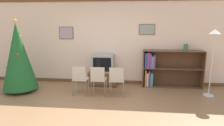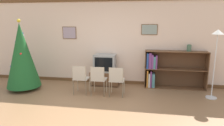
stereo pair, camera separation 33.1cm
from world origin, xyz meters
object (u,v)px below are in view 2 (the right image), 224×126
Objects in this scene: folding_chair_center at (98,79)px; standing_lamp at (217,46)px; vase at (189,48)px; folding_chair_left at (80,78)px; television at (105,63)px; bookshelf at (164,69)px; tv_console at (105,78)px; christmas_tree at (22,55)px; folding_chair_right at (117,80)px.

standing_lamp reaches higher than folding_chair_center.
vase is (2.50, 1.03, 0.76)m from folding_chair_center.
folding_chair_left is 3.63m from standing_lamp.
television reaches higher than folding_chair_center.
folding_chair_left is (-0.50, -0.93, -0.24)m from television.
folding_chair_center is 0.46× the size of standing_lamp.
television is 2.55m from vase.
bookshelf is at bearing 2.38° from television.
bookshelf is (1.83, 0.07, 0.34)m from tv_console.
vase reaches higher than folding_chair_center.
christmas_tree reaches higher than folding_chair_center.
folding_chair_left is at bearing -118.29° from tv_console.
standing_lamp is at bearing -11.99° from television.
christmas_tree is 4.88m from vase.
folding_chair_left is (1.80, -0.14, -0.55)m from christmas_tree.
vase is (0.67, 0.02, 0.67)m from bookshelf.
bookshelf is (2.33, 1.01, 0.09)m from folding_chair_left.
bookshelf is 1.00× the size of standing_lamp.
tv_console is at bearing 90.00° from folding_chair_center.
standing_lamp is (3.00, -0.64, 1.16)m from tv_console.
folding_chair_right reaches higher than tv_console.
television is (0.00, -0.00, 0.49)m from tv_console.
bookshelf is (1.83, 0.08, -0.15)m from television.
bookshelf reaches higher than folding_chair_left.
television is at bearing 61.64° from folding_chair_left.
christmas_tree reaches higher than bookshelf.
folding_chair_center is at bearing -3.52° from christmas_tree.
folding_chair_right is (2.80, -0.14, -0.55)m from christmas_tree.
tv_console is 1.34× the size of television.
television is 0.96m from folding_chair_center.
standing_lamp is at bearing 6.70° from folding_chair_right.
folding_chair_right is 2.37m from vase.
television is at bearing -90.00° from tv_console.
folding_chair_center is at bearing -174.41° from standing_lamp.
folding_chair_right is at bearing -2.89° from christmas_tree.
christmas_tree is 2.52× the size of folding_chair_right.
folding_chair_center is at bearing 0.00° from folding_chair_left.
folding_chair_center is (2.30, -0.14, -0.55)m from christmas_tree.
folding_chair_left is at bearing -161.08° from vase.
standing_lamp is (0.50, -0.73, 0.14)m from vase.
tv_console is at bearing 118.29° from folding_chair_right.
standing_lamp reaches higher than folding_chair_left.
christmas_tree is at bearing 177.11° from folding_chair_right.
christmas_tree is at bearing -178.35° from standing_lamp.
christmas_tree is at bearing -161.05° from television.
folding_chair_right is 0.46× the size of bookshelf.
tv_console is at bearing -177.70° from bookshelf.
television is 1.09m from folding_chair_left.
standing_lamp is (3.00, 0.29, 0.91)m from folding_chair_center.
standing_lamp reaches higher than folding_chair_right.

